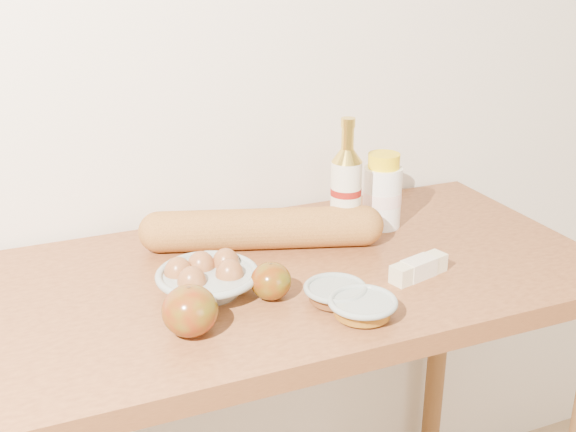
# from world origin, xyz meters

# --- Properties ---
(back_wall) EXTENTS (3.50, 0.02, 2.60)m
(back_wall) POSITION_xyz_m (0.00, 1.51, 1.30)
(back_wall) COLOR silver
(back_wall) RESTS_ON ground
(table) EXTENTS (1.20, 0.60, 0.90)m
(table) POSITION_xyz_m (0.00, 1.18, 0.78)
(table) COLOR #9D5E32
(table) RESTS_ON ground
(bourbon_bottle) EXTENTS (0.07, 0.07, 0.25)m
(bourbon_bottle) POSITION_xyz_m (0.17, 1.26, 1.00)
(bourbon_bottle) COLOR #ECE3C8
(bourbon_bottle) RESTS_ON table
(cream_bottle) EXTENTS (0.10, 0.10, 0.16)m
(cream_bottle) POSITION_xyz_m (0.28, 1.30, 0.97)
(cream_bottle) COLOR white
(cream_bottle) RESTS_ON table
(egg_bowl) EXTENTS (0.19, 0.19, 0.06)m
(egg_bowl) POSITION_xyz_m (-0.15, 1.15, 0.93)
(egg_bowl) COLOR #93A09B
(egg_bowl) RESTS_ON table
(baguette) EXTENTS (0.48, 0.23, 0.08)m
(baguette) POSITION_xyz_m (0.01, 1.29, 0.94)
(baguette) COLOR #C0803A
(baguette) RESTS_ON table
(apple_redgreen_front) EXTENTS (0.11, 0.11, 0.08)m
(apple_redgreen_front) POSITION_xyz_m (-0.22, 1.03, 0.94)
(apple_redgreen_front) COLOR maroon
(apple_redgreen_front) RESTS_ON table
(apple_redgreen_right) EXTENTS (0.09, 0.09, 0.07)m
(apple_redgreen_right) POSITION_xyz_m (-0.06, 1.09, 0.93)
(apple_redgreen_right) COLOR maroon
(apple_redgreen_right) RESTS_ON table
(sugar_bowl) EXTENTS (0.14, 0.14, 0.03)m
(sugar_bowl) POSITION_xyz_m (0.04, 1.03, 0.92)
(sugar_bowl) COLOR gray
(sugar_bowl) RESTS_ON table
(syrup_bowl) EXTENTS (0.15, 0.15, 0.03)m
(syrup_bowl) POSITION_xyz_m (0.06, 0.97, 0.92)
(syrup_bowl) COLOR #92A09B
(syrup_bowl) RESTS_ON table
(butter_stick) EXTENTS (0.13, 0.06, 0.04)m
(butter_stick) POSITION_xyz_m (0.22, 1.06, 0.92)
(butter_stick) COLOR beige
(butter_stick) RESTS_ON table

